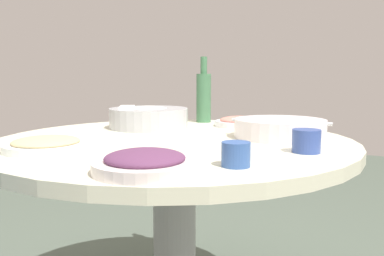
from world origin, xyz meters
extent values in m
cylinder|color=#99999E|center=(0.00, 0.00, 0.37)|extent=(0.14, 0.14, 0.68)
cylinder|color=beige|center=(0.00, 0.00, 0.72)|extent=(1.16, 1.16, 0.03)
cylinder|color=#B2B5BA|center=(-0.21, 0.20, 0.78)|extent=(0.31, 0.31, 0.08)
ellipsoid|color=white|center=(-0.21, 0.20, 0.78)|extent=(0.25, 0.25, 0.09)
cube|color=white|center=(-0.29, 0.15, 0.82)|extent=(0.12, 0.16, 0.01)
cylinder|color=white|center=(0.31, 0.16, 0.77)|extent=(0.30, 0.30, 0.06)
cylinder|color=black|center=(0.31, 0.16, 0.77)|extent=(0.26, 0.26, 0.04)
cylinder|color=silver|center=(0.31, 0.16, 0.79)|extent=(0.33, 0.02, 0.01)
cylinder|color=white|center=(-0.22, -0.34, 0.75)|extent=(0.23, 0.23, 0.02)
ellipsoid|color=#D3B982|center=(-0.22, -0.34, 0.76)|extent=(0.18, 0.18, 0.03)
cylinder|color=white|center=(0.10, 0.40, 0.75)|extent=(0.21, 0.21, 0.02)
ellipsoid|color=#EA8273|center=(0.10, 0.40, 0.77)|extent=(0.17, 0.17, 0.03)
cylinder|color=white|center=(0.16, -0.44, 0.75)|extent=(0.22, 0.22, 0.03)
ellipsoid|color=#5E3255|center=(0.16, -0.44, 0.77)|extent=(0.17, 0.17, 0.04)
cylinder|color=#41754E|center=(-0.09, 0.47, 0.85)|extent=(0.07, 0.07, 0.21)
cylinder|color=#41754E|center=(-0.09, 0.47, 0.99)|extent=(0.03, 0.03, 0.08)
cylinder|color=#344D9A|center=(0.43, -0.07, 0.77)|extent=(0.07, 0.07, 0.06)
cylinder|color=#32569C|center=(0.31, -0.31, 0.77)|extent=(0.07, 0.07, 0.06)
camera|label=1|loc=(0.58, -1.11, 0.94)|focal=36.05mm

